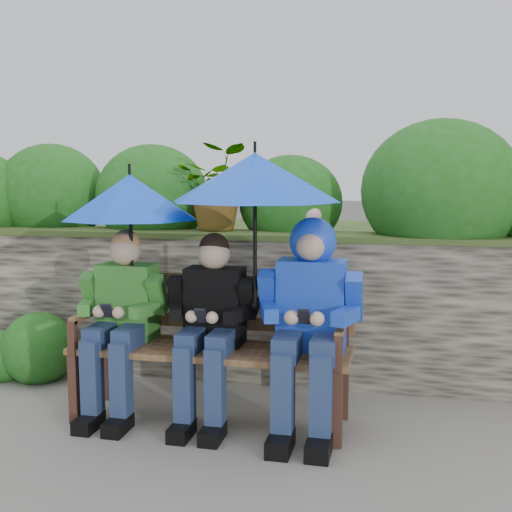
% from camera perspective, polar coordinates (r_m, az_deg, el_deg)
% --- Properties ---
extents(ground, '(60.00, 60.00, 0.00)m').
position_cam_1_polar(ground, '(3.94, -0.33, -14.02)').
color(ground, slate).
rests_on(ground, ground).
extents(garden_backdrop, '(8.00, 2.86, 1.84)m').
position_cam_1_polar(garden_backdrop, '(5.29, 3.29, -1.32)').
color(garden_backdrop, '#312C28').
rests_on(garden_backdrop, ground).
extents(park_bench, '(1.62, 0.47, 0.85)m').
position_cam_1_polar(park_bench, '(3.80, -3.79, -7.16)').
color(park_bench, '#3F241A').
rests_on(park_bench, ground).
extents(boy_left, '(0.50, 0.58, 1.10)m').
position_cam_1_polar(boy_left, '(3.89, -11.89, -5.06)').
color(boy_left, '#346E2A').
rests_on(boy_left, ground).
extents(boy_middle, '(0.50, 0.58, 1.10)m').
position_cam_1_polar(boy_middle, '(3.70, -4.07, -5.61)').
color(boy_middle, black).
rests_on(boy_middle, ground).
extents(boy_right, '(0.57, 0.69, 1.19)m').
position_cam_1_polar(boy_right, '(3.56, 4.80, -4.68)').
color(boy_right, '#162FB7').
rests_on(boy_right, ground).
extents(umbrella_left, '(0.81, 0.81, 0.83)m').
position_cam_1_polar(umbrella_left, '(3.82, -11.13, 5.17)').
color(umbrella_left, blue).
rests_on(umbrella_left, ground).
extents(umbrella_right, '(0.94, 0.94, 0.93)m').
position_cam_1_polar(umbrella_right, '(3.52, -0.09, 6.99)').
color(umbrella_right, blue).
rests_on(umbrella_right, ground).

